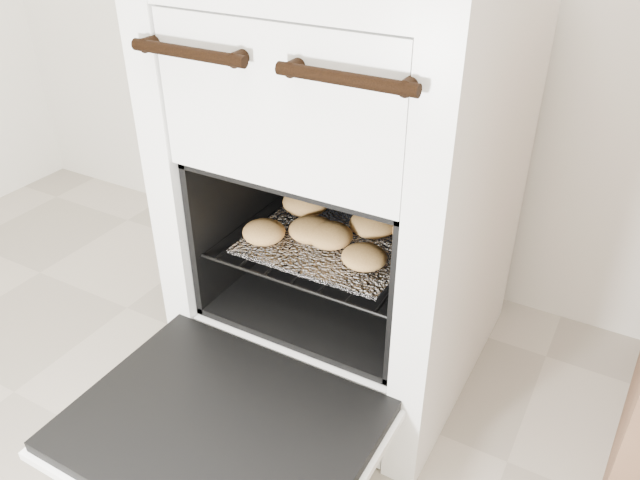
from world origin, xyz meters
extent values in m
cube|color=white|center=(-0.09, 1.20, 0.44)|extent=(0.57, 0.61, 0.87)
cylinder|color=black|center=(-0.22, 0.88, 0.76)|extent=(0.21, 0.02, 0.02)
cylinder|color=black|center=(0.04, 0.88, 0.76)|extent=(0.21, 0.02, 0.02)
cube|color=black|center=(-0.09, 0.70, 0.20)|extent=(0.49, 0.38, 0.02)
cube|color=white|center=(-0.09, 0.70, 0.18)|extent=(0.51, 0.40, 0.02)
cylinder|color=black|center=(-0.29, 1.12, 0.34)|extent=(0.01, 0.40, 0.01)
cylinder|color=black|center=(0.11, 1.12, 0.34)|extent=(0.01, 0.40, 0.01)
cylinder|color=black|center=(-0.09, 0.93, 0.34)|extent=(0.41, 0.01, 0.01)
cylinder|color=black|center=(-0.09, 1.31, 0.34)|extent=(0.41, 0.01, 0.01)
cylinder|color=black|center=(-0.26, 1.12, 0.34)|extent=(0.01, 0.38, 0.01)
cylinder|color=black|center=(-0.20, 1.12, 0.34)|extent=(0.01, 0.38, 0.01)
cylinder|color=black|center=(-0.15, 1.12, 0.34)|extent=(0.01, 0.38, 0.01)
cylinder|color=black|center=(-0.09, 1.12, 0.34)|extent=(0.01, 0.38, 0.01)
cylinder|color=black|center=(-0.03, 1.12, 0.34)|extent=(0.01, 0.38, 0.01)
cylinder|color=black|center=(0.02, 1.12, 0.34)|extent=(0.01, 0.38, 0.01)
cylinder|color=black|center=(0.08, 1.12, 0.34)|extent=(0.01, 0.38, 0.01)
cube|color=white|center=(-0.09, 1.10, 0.35)|extent=(0.32, 0.28, 0.01)
ellipsoid|color=#E2AE5A|center=(-0.20, 1.02, 0.37)|extent=(0.10, 0.10, 0.04)
ellipsoid|color=#E2AE5A|center=(-0.08, 1.08, 0.37)|extent=(0.09, 0.09, 0.04)
ellipsoid|color=#E2AE5A|center=(-0.03, 1.16, 0.38)|extent=(0.13, 0.13, 0.04)
ellipsoid|color=#E2AE5A|center=(0.01, 1.04, 0.37)|extent=(0.10, 0.10, 0.04)
ellipsoid|color=#E2AE5A|center=(-0.19, 1.17, 0.38)|extent=(0.12, 0.12, 0.05)
ellipsoid|color=#E2AE5A|center=(-0.13, 1.08, 0.37)|extent=(0.13, 0.13, 0.04)
ellipsoid|color=#E2AE5A|center=(0.03, 1.19, 0.37)|extent=(0.12, 0.12, 0.04)
camera|label=1|loc=(0.41, 0.15, 1.00)|focal=35.00mm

